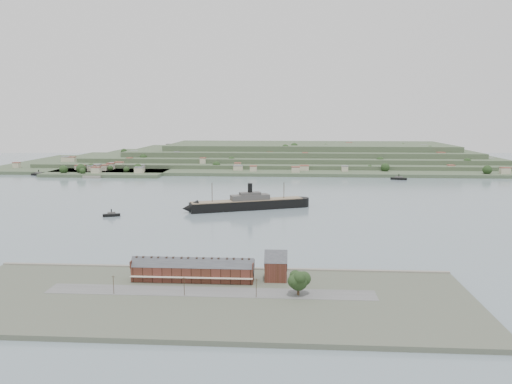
# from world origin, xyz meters

# --- Properties ---
(ground) EXTENTS (1400.00, 1400.00, 0.00)m
(ground) POSITION_xyz_m (0.00, 0.00, 0.00)
(ground) COLOR slate
(ground) RESTS_ON ground
(near_shore) EXTENTS (220.00, 80.00, 2.60)m
(near_shore) POSITION_xyz_m (0.00, -186.75, 1.01)
(near_shore) COLOR #4C5142
(near_shore) RESTS_ON ground
(terrace_row) EXTENTS (55.60, 9.80, 11.07)m
(terrace_row) POSITION_xyz_m (-10.00, -168.02, 6.84)
(terrace_row) COLOR #49261A
(terrace_row) RESTS_ON ground
(gabled_building) EXTENTS (10.40, 10.18, 14.09)m
(gabled_building) POSITION_xyz_m (27.50, -164.00, 8.19)
(gabled_building) COLOR #49261A
(gabled_building) RESTS_ON ground
(far_peninsula) EXTENTS (760.00, 309.00, 30.00)m
(far_peninsula) POSITION_xyz_m (27.91, 393.10, 11.88)
(far_peninsula) COLOR #374830
(far_peninsula) RESTS_ON ground
(steamship) EXTENTS (102.45, 48.10, 25.66)m
(steamship) POSITION_xyz_m (-2.29, 13.67, 4.74)
(steamship) COLOR black
(steamship) RESTS_ON ground
(tugboat) EXTENTS (13.35, 7.43, 5.82)m
(tugboat) POSITION_xyz_m (-100.74, -20.22, 1.42)
(tugboat) COLOR black
(tugboat) RESTS_ON ground
(ferry_west) EXTENTS (20.20, 9.15, 7.32)m
(ferry_west) POSITION_xyz_m (-282.60, 225.00, 1.76)
(ferry_west) COLOR black
(ferry_west) RESTS_ON ground
(ferry_east) EXTENTS (19.33, 10.64, 6.99)m
(ferry_east) POSITION_xyz_m (163.65, 211.81, 1.68)
(ferry_east) COLOR black
(ferry_east) RESTS_ON ground
(fig_tree) EXTENTS (9.78, 8.47, 10.92)m
(fig_tree) POSITION_xyz_m (37.58, -183.85, 8.67)
(fig_tree) COLOR #3B2C1B
(fig_tree) RESTS_ON ground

